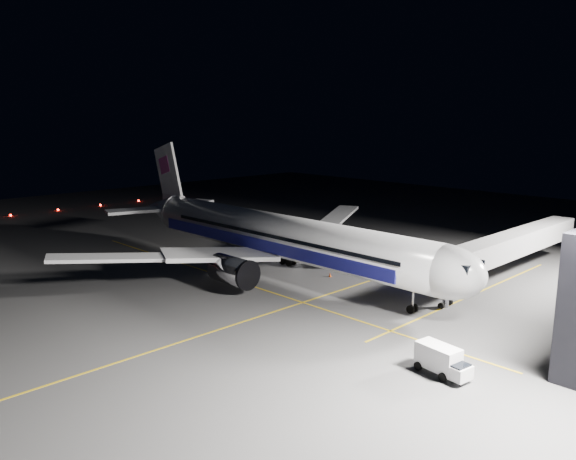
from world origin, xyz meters
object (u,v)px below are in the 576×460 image
(service_truck, at_px, (442,360))
(safety_cone_c, at_px, (359,264))
(safety_cone_a, at_px, (330,275))
(safety_cone_b, at_px, (358,259))
(baggage_tug, at_px, (305,250))
(airliner, at_px, (275,235))
(jet_bridge, at_px, (505,246))

(service_truck, relative_size, safety_cone_c, 7.42)
(safety_cone_a, bearing_deg, safety_cone_b, 106.45)
(baggage_tug, bearing_deg, safety_cone_a, -49.22)
(airliner, xyz_separation_m, jet_bridge, (23.08, 18.06, -0.58))
(service_truck, xyz_separation_m, baggage_tug, (-35.90, 21.16, -0.49))
(baggage_tug, relative_size, safety_cone_a, 4.93)
(service_truck, bearing_deg, airliner, 169.15)
(service_truck, relative_size, baggage_tug, 1.75)
(safety_cone_a, relative_size, safety_cone_c, 0.86)
(baggage_tug, bearing_deg, safety_cone_b, 0.05)
(safety_cone_a, distance_m, safety_cone_c, 7.05)
(safety_cone_c, bearing_deg, safety_cone_a, -83.80)
(jet_bridge, relative_size, safety_cone_a, 61.06)
(airliner, xyz_separation_m, baggage_tug, (-4.37, 10.34, -4.39))
(safety_cone_a, height_order, safety_cone_b, safety_cone_b)
(service_truck, xyz_separation_m, safety_cone_a, (-25.22, 14.82, -0.99))
(safety_cone_b, bearing_deg, jet_bridge, 14.49)
(jet_bridge, xyz_separation_m, safety_cone_a, (-16.76, -14.06, -4.30))
(airliner, relative_size, safety_cone_b, 89.50)
(safety_cone_c, bearing_deg, service_truck, -40.04)
(airliner, bearing_deg, baggage_tug, 112.89)
(safety_cone_b, bearing_deg, safety_cone_a, -73.55)
(jet_bridge, distance_m, service_truck, 30.27)
(airliner, xyz_separation_m, safety_cone_a, (6.32, 4.00, -4.88))
(baggage_tug, xyz_separation_m, safety_cone_a, (10.68, -6.34, -0.49))
(airliner, bearing_deg, safety_cone_b, 74.36)
(jet_bridge, xyz_separation_m, service_truck, (8.46, -28.88, -3.32))
(safety_cone_b, bearing_deg, service_truck, -40.55)
(jet_bridge, xyz_separation_m, safety_cone_c, (-17.52, -7.04, -4.26))
(safety_cone_b, relative_size, safety_cone_c, 1.05)
(service_truck, height_order, baggage_tug, service_truck)
(safety_cone_a, relative_size, safety_cone_b, 0.82)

